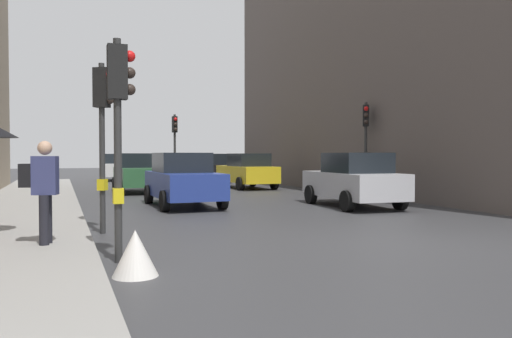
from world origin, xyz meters
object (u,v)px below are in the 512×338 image
car_white_compact (116,167)px  car_green_estate (138,173)px  traffic_light_far_median (175,137)px  traffic_light_mid_street (366,132)px  traffic_light_near_right (103,116)px  car_dark_suv (209,168)px  car_yellow_taxi (247,171)px  pedestrian_with_grey_backpack (43,186)px  warning_sign_triangle (135,253)px  traffic_light_near_left (119,109)px  car_blue_van (183,180)px  car_silver_hatchback (354,180)px

car_white_compact → car_green_estate: 11.31m
traffic_light_far_median → traffic_light_mid_street: size_ratio=1.01×
car_white_compact → traffic_light_far_median: bearing=-75.4°
traffic_light_near_right → traffic_light_mid_street: traffic_light_mid_street is taller
car_dark_suv → car_yellow_taxi: (0.14, -6.58, 0.00)m
car_white_compact → pedestrian_with_grey_backpack: (-3.71, -25.22, 0.29)m
car_yellow_taxi → warning_sign_triangle: (-7.84, -16.77, -0.55)m
traffic_light_near_right → pedestrian_with_grey_backpack: 2.61m
traffic_light_near_left → warning_sign_triangle: size_ratio=5.38×
traffic_light_far_median → car_dark_suv: 5.55m
pedestrian_with_grey_backpack → warning_sign_triangle: 2.70m
car_blue_van → traffic_light_far_median: bearing=79.4°
warning_sign_triangle → traffic_light_near_right: bearing=91.4°
traffic_light_far_median → car_white_compact: 8.85m
traffic_light_near_left → traffic_light_near_right: bearing=90.1°
car_yellow_taxi → car_silver_hatchback: bearing=-89.5°
traffic_light_far_median → car_yellow_taxi: 4.30m
traffic_light_near_right → traffic_light_mid_street: size_ratio=0.97×
car_silver_hatchback → car_dark_suv: bearing=90.8°
traffic_light_mid_street → car_silver_hatchback: bearing=-129.3°
car_white_compact → car_dark_suv: bearing=-38.1°
car_white_compact → car_yellow_taxi: size_ratio=1.01×
car_green_estate → traffic_light_mid_street: bearing=-38.0°
car_yellow_taxi → car_green_estate: same height
car_dark_suv → car_white_compact: bearing=141.9°
traffic_light_near_left → car_green_estate: traffic_light_near_left is taller
car_white_compact → pedestrian_with_grey_backpack: pedestrian_with_grey_backpack is taller
car_green_estate → traffic_light_near_right: bearing=-101.5°
car_silver_hatchback → pedestrian_with_grey_backpack: 10.34m
car_blue_van → car_silver_hatchback: bearing=-23.1°
car_white_compact → traffic_light_near_right: bearing=-96.3°
warning_sign_triangle → car_silver_hatchback: bearing=41.4°
pedestrian_with_grey_backpack → car_green_estate: bearing=75.6°
traffic_light_near_left → pedestrian_with_grey_backpack: traffic_light_near_left is taller
traffic_light_mid_street → car_yellow_taxi: 7.48m
car_blue_van → warning_sign_triangle: bearing=-106.9°
traffic_light_mid_street → car_yellow_taxi: size_ratio=0.88×
traffic_light_mid_street → traffic_light_far_median: bearing=121.8°
pedestrian_with_grey_backpack → car_white_compact: bearing=81.6°
car_yellow_taxi → car_blue_van: (-5.04, -7.58, 0.00)m
pedestrian_with_grey_backpack → car_yellow_taxi: bearing=58.0°
traffic_light_near_right → car_yellow_taxi: (7.94, 12.62, -1.64)m
traffic_light_near_right → pedestrian_with_grey_backpack: size_ratio=2.06×
car_blue_van → car_yellow_taxi: bearing=56.3°
traffic_light_mid_street → car_silver_hatchback: 4.14m
car_blue_van → car_dark_suv: bearing=70.9°
warning_sign_triangle → pedestrian_with_grey_backpack: bearing=119.1°
traffic_light_near_right → car_green_estate: size_ratio=0.87×
traffic_light_near_right → car_blue_van: bearing=60.1°
traffic_light_mid_street → warning_sign_triangle: 14.48m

